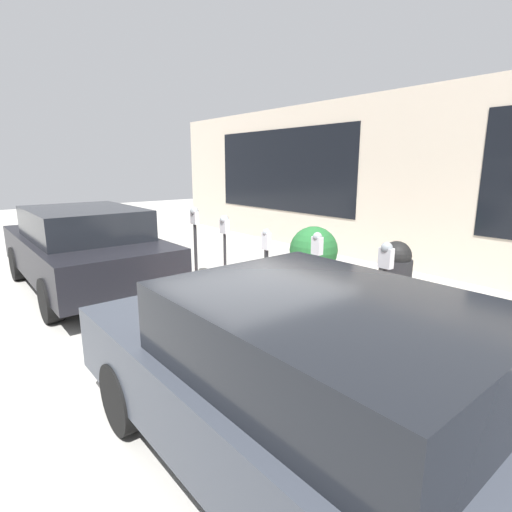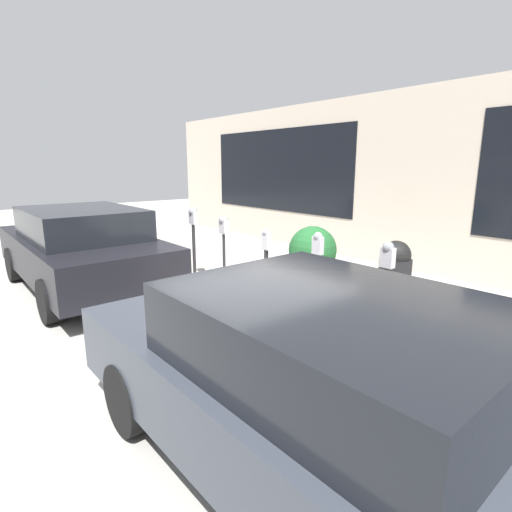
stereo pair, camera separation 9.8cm
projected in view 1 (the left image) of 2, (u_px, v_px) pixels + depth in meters
The scene contains 12 objects.
ground_plane at pixel (252, 313), 6.41m from camera, with size 40.00×40.00×0.00m, color #ADAAA3.
curb_strip at pixel (248, 313), 6.36m from camera, with size 19.00×0.16×0.04m.
building_facade at pixel (413, 181), 8.69m from camera, with size 19.00×0.17×3.92m.
parking_meter_nearest at pixel (385, 277), 4.65m from camera, with size 0.16×0.14×1.46m.
parking_meter_second at pixel (316, 266), 5.59m from camera, with size 0.15×0.13×1.42m.
parking_meter_middle at pixel (266, 257), 6.42m from camera, with size 0.15×0.13×1.33m.
parking_meter_fourth at pixel (225, 234), 7.18m from camera, with size 0.19×0.16×1.44m.
parking_meter_farthest at pixel (195, 228), 8.02m from camera, with size 0.20×0.17×1.50m.
planter_box at pixel (313, 266), 7.32m from camera, with size 1.41×1.08×1.24m.
parked_car_front at pixel (312, 383), 2.91m from camera, with size 4.39×2.02×1.46m.
parked_car_middle at pixel (84, 247), 7.50m from camera, with size 4.68×2.07×1.55m.
trash_bin at pixel (394, 281), 6.01m from camera, with size 0.48×0.48×1.22m.
Camera 1 is at (-4.77, 3.72, 2.32)m, focal length 28.00 mm.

